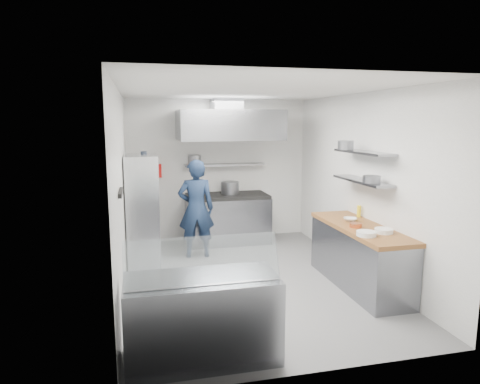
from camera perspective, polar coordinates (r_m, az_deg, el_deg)
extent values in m
plane|color=slate|center=(6.60, 1.22, -11.60)|extent=(5.00, 5.00, 0.00)
plane|color=silver|center=(6.18, 1.31, 13.42)|extent=(5.00, 5.00, 0.00)
cube|color=white|center=(8.66, -2.89, 2.95)|extent=(3.60, 2.80, 0.02)
cube|color=white|center=(3.92, 10.50, -4.96)|extent=(3.60, 2.80, 0.02)
cube|color=white|center=(6.05, -15.47, -0.12)|extent=(2.80, 5.00, 0.02)
cube|color=white|center=(6.91, 15.87, 1.00)|extent=(2.80, 5.00, 0.02)
cube|color=gray|center=(8.45, -1.68, -3.73)|extent=(1.60, 0.80, 0.90)
cube|color=black|center=(8.36, -1.69, -0.52)|extent=(1.57, 0.78, 0.06)
cylinder|color=slate|center=(8.52, -5.29, 0.51)|extent=(0.26, 0.26, 0.20)
cylinder|color=slate|center=(8.41, -1.34, 0.58)|extent=(0.35, 0.35, 0.24)
cube|color=gray|center=(8.51, -2.04, 3.66)|extent=(1.60, 0.30, 0.04)
cylinder|color=slate|center=(8.47, -6.08, 4.33)|extent=(0.25, 0.25, 0.18)
cube|color=gray|center=(8.07, -1.49, 8.90)|extent=(1.90, 1.15, 0.55)
cube|color=slate|center=(8.29, -1.82, 11.54)|extent=(0.55, 0.55, 0.24)
cube|color=red|center=(8.47, -11.17, 2.78)|extent=(0.22, 0.10, 0.26)
imported|color=#132039|center=(7.50, -5.87, -2.23)|extent=(0.66, 0.46, 1.73)
cube|color=silver|center=(7.01, -12.84, -2.72)|extent=(0.50, 0.90, 1.85)
cube|color=white|center=(7.06, -12.81, -3.67)|extent=(0.16, 0.20, 0.18)
cube|color=yellow|center=(7.35, -12.98, 0.81)|extent=(0.14, 0.18, 0.16)
cylinder|color=black|center=(7.11, -12.71, 4.59)|extent=(0.10, 0.10, 0.18)
cube|color=black|center=(5.14, -15.62, -0.06)|extent=(0.04, 0.55, 0.05)
cube|color=gray|center=(6.46, 15.57, -8.48)|extent=(0.62, 2.00, 0.84)
cube|color=brown|center=(6.34, 15.75, -4.60)|extent=(0.65, 2.04, 0.06)
cylinder|color=white|center=(5.79, 16.50, -5.35)|extent=(0.26, 0.26, 0.06)
cylinder|color=white|center=(6.01, 18.62, -4.92)|extent=(0.24, 0.24, 0.06)
cylinder|color=#D26B3B|center=(6.22, 15.16, -4.28)|extent=(0.17, 0.17, 0.06)
cylinder|color=yellow|center=(6.89, 15.57, -2.48)|extent=(0.06, 0.06, 0.18)
imported|color=white|center=(6.59, 14.46, -3.55)|extent=(0.26, 0.26, 0.05)
cube|color=gray|center=(6.56, 15.95, 1.45)|extent=(0.30, 1.30, 0.04)
cube|color=gray|center=(6.52, 16.12, 5.11)|extent=(0.30, 1.30, 0.04)
cylinder|color=slate|center=(6.22, 17.13, 1.64)|extent=(0.24, 0.24, 0.10)
cylinder|color=slate|center=(6.71, 13.90, 6.08)|extent=(0.24, 0.24, 0.14)
cube|color=gray|center=(4.45, -5.07, -16.45)|extent=(1.50, 0.70, 0.85)
cube|color=silver|center=(4.10, -4.96, -9.02)|extent=(1.47, 0.19, 0.42)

